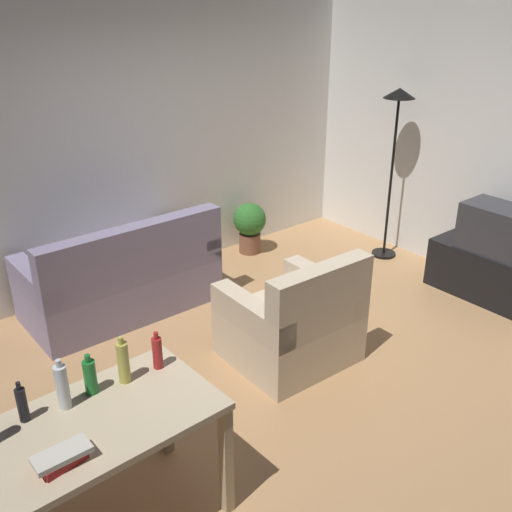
% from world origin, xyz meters
% --- Properties ---
extents(ground_plane, '(5.20, 4.40, 0.02)m').
position_xyz_m(ground_plane, '(0.00, 0.00, -0.01)').
color(ground_plane, tan).
extents(wall_rear, '(5.20, 0.10, 2.70)m').
position_xyz_m(wall_rear, '(0.00, 2.20, 1.35)').
color(wall_rear, white).
rests_on(wall_rear, ground_plane).
extents(wall_right, '(0.10, 4.40, 2.70)m').
position_xyz_m(wall_right, '(2.60, 0.00, 1.35)').
color(wall_right, silver).
rests_on(wall_right, ground_plane).
extents(couch, '(1.68, 0.84, 0.92)m').
position_xyz_m(couch, '(-0.56, 1.59, 0.31)').
color(couch, gray).
rests_on(couch, ground_plane).
extents(tv_stand, '(0.44, 1.10, 0.48)m').
position_xyz_m(tv_stand, '(2.25, -0.35, 0.24)').
color(tv_stand, black).
rests_on(tv_stand, ground_plane).
extents(tv, '(0.41, 0.60, 0.44)m').
position_xyz_m(tv, '(2.25, -0.35, 0.70)').
color(tv, '#2D2D33').
rests_on(tv, tv_stand).
extents(torchiere_lamp, '(0.32, 0.32, 1.81)m').
position_xyz_m(torchiere_lamp, '(2.25, 0.89, 1.41)').
color(torchiere_lamp, black).
rests_on(torchiere_lamp, ground_plane).
extents(desk, '(1.22, 0.73, 0.76)m').
position_xyz_m(desk, '(-1.75, -0.52, 0.65)').
color(desk, '#C6B28E').
rests_on(desk, ground_plane).
extents(potted_plant, '(0.36, 0.36, 0.57)m').
position_xyz_m(potted_plant, '(1.15, 1.90, 0.33)').
color(potted_plant, brown).
rests_on(potted_plant, ground_plane).
extents(armchair, '(0.93, 0.87, 0.92)m').
position_xyz_m(armchair, '(0.11, 0.05, 0.32)').
color(armchair, beige).
rests_on(armchair, ground_plane).
extents(bottle_dark, '(0.05, 0.05, 0.23)m').
position_xyz_m(bottle_dark, '(-2.03, -0.30, 0.86)').
color(bottle_dark, black).
rests_on(bottle_dark, desk).
extents(bottle_clear, '(0.07, 0.07, 0.29)m').
position_xyz_m(bottle_clear, '(-1.84, -0.33, 0.89)').
color(bottle_clear, silver).
rests_on(bottle_clear, desk).
extents(bottle_green, '(0.07, 0.07, 0.23)m').
position_xyz_m(bottle_green, '(-1.68, -0.31, 0.86)').
color(bottle_green, '#1E722D').
rests_on(bottle_green, desk).
extents(bottle_squat, '(0.07, 0.07, 0.28)m').
position_xyz_m(bottle_squat, '(-1.50, -0.33, 0.89)').
color(bottle_squat, '#BCB24C').
rests_on(bottle_squat, desk).
extents(bottle_red, '(0.06, 0.06, 0.23)m').
position_xyz_m(bottle_red, '(-1.29, -0.33, 0.86)').
color(bottle_red, '#AD2323').
rests_on(bottle_red, desk).
extents(book_stack, '(0.26, 0.16, 0.07)m').
position_xyz_m(book_stack, '(-2.01, -0.70, 0.80)').
color(book_stack, maroon).
rests_on(book_stack, desk).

